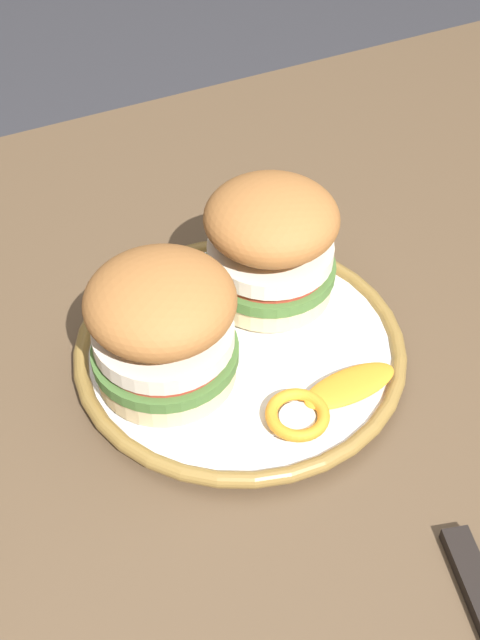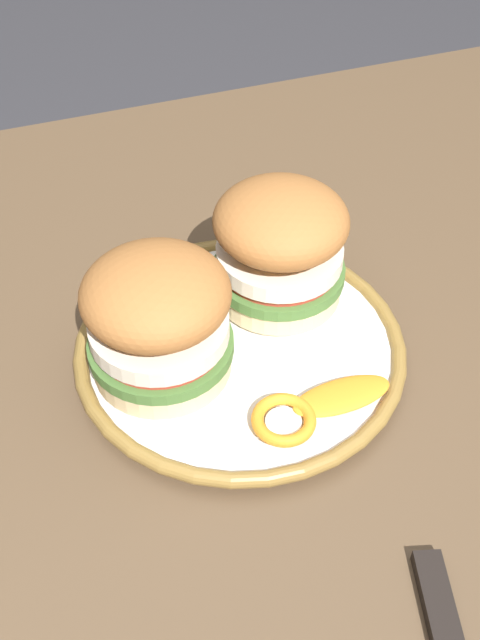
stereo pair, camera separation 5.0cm
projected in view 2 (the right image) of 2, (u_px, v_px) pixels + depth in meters
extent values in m
cube|color=brown|center=(306.00, 395.00, 0.59)|extent=(1.40, 0.91, 0.03)
cylinder|color=white|center=(240.00, 350.00, 0.59)|extent=(0.24, 0.24, 0.01)
torus|color=olive|center=(240.00, 345.00, 0.59)|extent=(0.26, 0.26, 0.01)
cylinder|color=white|center=(240.00, 344.00, 0.59)|extent=(0.18, 0.18, 0.00)
cylinder|color=beige|center=(162.00, 357.00, 0.56)|extent=(0.10, 0.10, 0.02)
cylinder|color=#477033|center=(161.00, 344.00, 0.55)|extent=(0.11, 0.11, 0.01)
cylinder|color=#BC3828|center=(160.00, 337.00, 0.55)|extent=(0.10, 0.10, 0.01)
cylinder|color=silver|center=(159.00, 327.00, 0.54)|extent=(0.10, 0.10, 0.01)
ellipsoid|color=#A36633|center=(155.00, 294.00, 0.52)|extent=(0.14, 0.14, 0.05)
cylinder|color=beige|center=(278.00, 284.00, 0.62)|extent=(0.10, 0.10, 0.02)
cylinder|color=#477033|center=(279.00, 271.00, 0.61)|extent=(0.11, 0.11, 0.01)
cylinder|color=#BC3828|center=(279.00, 263.00, 0.60)|extent=(0.10, 0.10, 0.01)
cylinder|color=silver|center=(279.00, 254.00, 0.60)|extent=(0.10, 0.10, 0.01)
ellipsoid|color=#A36633|center=(281.00, 221.00, 0.57)|extent=(0.15, 0.15, 0.05)
torus|color=orange|center=(284.00, 420.00, 0.53)|extent=(0.06, 0.06, 0.01)
cylinder|color=#F4E5C6|center=(284.00, 422.00, 0.53)|extent=(0.03, 0.03, 0.00)
ellipsoid|color=orange|center=(342.00, 396.00, 0.54)|extent=(0.08, 0.03, 0.01)
cube|color=black|center=(441.00, 626.00, 0.44)|extent=(0.04, 0.09, 0.01)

